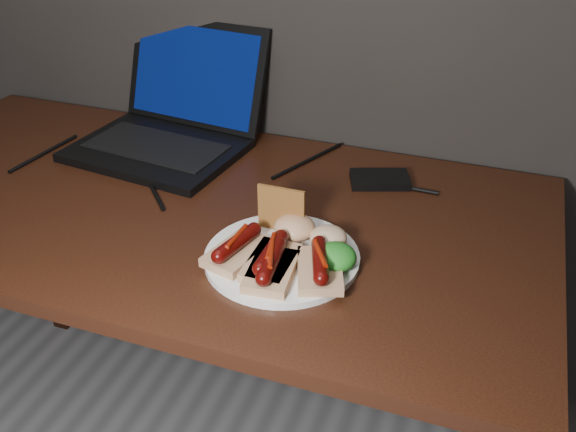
% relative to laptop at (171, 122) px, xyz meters
% --- Properties ---
extents(desk, '(1.40, 0.70, 0.75)m').
position_rel_laptop_xyz_m(desk, '(0.14, -0.23, -0.14)').
color(desk, '#361B0D').
rests_on(desk, ground).
extents(laptop, '(0.39, 0.39, 0.25)m').
position_rel_laptop_xyz_m(laptop, '(0.00, 0.00, 0.00)').
color(laptop, black).
rests_on(laptop, desk).
extents(hard_drive, '(0.14, 0.11, 0.02)m').
position_rel_laptop_xyz_m(hard_drive, '(0.49, -0.02, -0.04)').
color(hard_drive, black).
rests_on(hard_drive, desk).
extents(desk_cables, '(0.86, 0.39, 0.01)m').
position_rel_laptop_xyz_m(desk_cables, '(0.15, -0.09, -0.05)').
color(desk_cables, black).
rests_on(desk_cables, desk).
extents(plate, '(0.30, 0.30, 0.01)m').
position_rel_laptop_xyz_m(plate, '(0.39, -0.34, -0.05)').
color(plate, silver).
rests_on(plate, desk).
extents(bread_sausage_left, '(0.10, 0.13, 0.04)m').
position_rel_laptop_xyz_m(bread_sausage_left, '(0.33, -0.38, -0.02)').
color(bread_sausage_left, '#D8AB7E').
rests_on(bread_sausage_left, plate).
extents(bread_sausage_center, '(0.07, 0.12, 0.04)m').
position_rel_laptop_xyz_m(bread_sausage_center, '(0.39, -0.38, -0.02)').
color(bread_sausage_center, '#D8AB7E').
rests_on(bread_sausage_center, plate).
extents(bread_sausage_right, '(0.10, 0.13, 0.04)m').
position_rel_laptop_xyz_m(bread_sausage_right, '(0.47, -0.38, -0.02)').
color(bread_sausage_right, '#D8AB7E').
rests_on(bread_sausage_right, plate).
extents(bread_sausage_extra, '(0.08, 0.12, 0.04)m').
position_rel_laptop_xyz_m(bread_sausage_extra, '(0.40, -0.40, -0.02)').
color(bread_sausage_extra, '#D8AB7E').
rests_on(bread_sausage_extra, plate).
extents(crispbread, '(0.09, 0.01, 0.08)m').
position_rel_laptop_xyz_m(crispbread, '(0.37, -0.27, 0.00)').
color(crispbread, '#A7622D').
rests_on(crispbread, plate).
extents(salad_greens, '(0.07, 0.07, 0.04)m').
position_rel_laptop_xyz_m(salad_greens, '(0.49, -0.35, -0.02)').
color(salad_greens, '#125D19').
rests_on(salad_greens, plate).
extents(salsa_mound, '(0.07, 0.07, 0.04)m').
position_rel_laptop_xyz_m(salsa_mound, '(0.40, -0.29, -0.02)').
color(salsa_mound, maroon).
rests_on(salsa_mound, plate).
extents(coleslaw_mound, '(0.06, 0.06, 0.04)m').
position_rel_laptop_xyz_m(coleslaw_mound, '(0.46, -0.30, -0.02)').
color(coleslaw_mound, beige).
rests_on(coleslaw_mound, plate).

